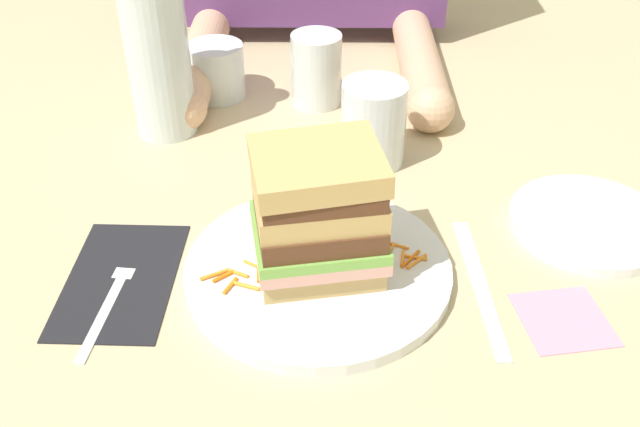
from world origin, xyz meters
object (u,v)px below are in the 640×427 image
main_plate (320,270)px  side_plate (591,222)px  juice_glass (375,128)px  water_bottle (158,48)px  knife (483,288)px  napkin_dark (123,279)px  empty_tumbler_0 (218,71)px  napkin_pink (566,319)px  empty_tumbler_1 (318,70)px  fork (114,292)px  sandwich (320,213)px

main_plate → side_plate: bearing=15.5°
juice_glass → water_bottle: (-0.26, 0.07, 0.07)m
knife → side_plate: 0.17m
napkin_dark → empty_tumbler_0: 0.40m
napkin_pink → empty_tumbler_1: bearing=118.8°
water_bottle → empty_tumbler_0: (0.05, 0.10, -0.08)m
main_plate → empty_tumbler_1: bearing=91.1°
napkin_dark → empty_tumbler_0: (0.05, 0.39, 0.04)m
napkin_dark → side_plate: bearing=10.5°
knife → napkin_pink: (0.07, -0.04, -0.00)m
fork → empty_tumbler_1: size_ratio=1.69×
sandwich → water_bottle: (-0.20, 0.29, 0.04)m
knife → juice_glass: (-0.10, 0.23, 0.04)m
fork → side_plate: size_ratio=0.98×
water_bottle → juice_glass: bearing=-15.5°
empty_tumbler_1 → main_plate: bearing=-88.9°
sandwich → water_bottle: water_bottle is taller
sandwich → water_bottle: size_ratio=0.53×
fork → juice_glass: (0.26, 0.25, 0.04)m
empty_tumbler_1 → side_plate: 0.41m
napkin_pink → juice_glass: bearing=120.9°
main_plate → napkin_pink: (0.23, -0.06, -0.01)m
water_bottle → side_plate: size_ratio=1.52×
knife → empty_tumbler_1: 0.42m
napkin_dark → side_plate: side_plate is taller
empty_tumbler_0 → napkin_pink: 0.58m
side_plate → napkin_pink: bearing=-114.4°
empty_tumbler_1 → napkin_dark: bearing=-116.5°
juice_glass → empty_tumbler_0: bearing=140.8°
empty_tumbler_0 → empty_tumbler_1: size_ratio=0.80×
juice_glass → side_plate: bearing=-30.2°
juice_glass → empty_tumbler_0: size_ratio=1.30×
empty_tumbler_0 → juice_glass: bearing=-39.2°
water_bottle → napkin_pink: water_bottle is taller
main_plate → fork: size_ratio=1.58×
fork → napkin_pink: 0.42m
napkin_dark → empty_tumbler_1: 0.42m
sandwich → knife: size_ratio=0.69×
fork → side_plate: side_plate is taller
water_bottle → fork: bearing=-89.1°
knife → juice_glass: bearing=112.2°
main_plate → fork: main_plate is taller
main_plate → water_bottle: 0.37m
empty_tumbler_0 → empty_tumbler_1: (0.14, -0.02, 0.01)m
empty_tumbler_1 → napkin_pink: size_ratio=1.24×
fork → water_bottle: 0.34m
main_plate → water_bottle: size_ratio=1.02×
sandwich → juice_glass: 0.23m
empty_tumbler_1 → napkin_pink: empty_tumbler_1 is taller
water_bottle → empty_tumbler_1: size_ratio=2.62×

